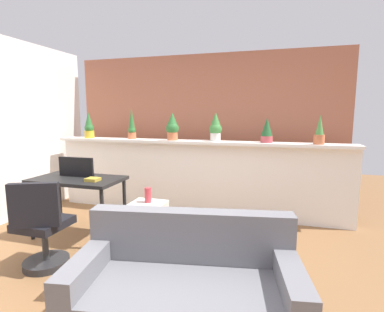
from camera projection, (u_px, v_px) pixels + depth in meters
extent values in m
plane|color=brown|center=(135.00, 283.00, 2.70)|extent=(12.00, 12.00, 0.00)
cube|color=white|center=(194.00, 179.00, 4.52)|extent=(4.51, 0.16, 1.09)
cube|color=white|center=(194.00, 142.00, 4.40)|extent=(4.51, 0.32, 0.04)
cube|color=#AD664C|center=(204.00, 131.00, 4.99)|extent=(4.51, 0.10, 2.50)
cylinder|color=gold|center=(89.00, 134.00, 4.85)|extent=(0.16, 0.16, 0.12)
sphere|color=#2D7033|center=(89.00, 128.00, 4.84)|extent=(0.14, 0.14, 0.14)
cone|color=#2D7033|center=(89.00, 119.00, 4.82)|extent=(0.12, 0.12, 0.23)
cylinder|color=#C66B42|center=(132.00, 136.00, 4.70)|extent=(0.13, 0.13, 0.10)
sphere|color=#2D7033|center=(132.00, 130.00, 4.69)|extent=(0.12, 0.12, 0.12)
cone|color=#2D7033|center=(132.00, 118.00, 4.66)|extent=(0.10, 0.10, 0.33)
cylinder|color=#C66B42|center=(173.00, 136.00, 4.47)|extent=(0.16, 0.16, 0.12)
sphere|color=#2D7033|center=(172.00, 128.00, 4.45)|extent=(0.19, 0.19, 0.19)
cone|color=#2D7033|center=(172.00, 119.00, 4.43)|extent=(0.17, 0.17, 0.20)
cylinder|color=silver|center=(215.00, 137.00, 4.33)|extent=(0.15, 0.15, 0.12)
sphere|color=#3D843D|center=(216.00, 129.00, 4.31)|extent=(0.19, 0.19, 0.19)
cone|color=#3D843D|center=(216.00, 119.00, 4.29)|extent=(0.16, 0.16, 0.21)
cylinder|color=#B7474C|center=(267.00, 139.00, 4.11)|extent=(0.16, 0.16, 0.09)
cone|color=#235B2D|center=(267.00, 127.00, 4.09)|extent=(0.16, 0.16, 0.26)
cylinder|color=#C66B42|center=(319.00, 140.00, 3.87)|extent=(0.14, 0.14, 0.13)
cone|color=#4C9347|center=(320.00, 125.00, 3.84)|extent=(0.10, 0.10, 0.26)
cylinder|color=black|center=(31.00, 211.00, 3.59)|extent=(0.04, 0.04, 0.71)
cylinder|color=black|center=(103.00, 220.00, 3.31)|extent=(0.04, 0.04, 0.71)
cylinder|color=black|center=(60.00, 200.00, 4.07)|extent=(0.04, 0.04, 0.71)
cylinder|color=black|center=(125.00, 206.00, 3.79)|extent=(0.04, 0.04, 0.71)
cube|color=black|center=(77.00, 179.00, 3.64)|extent=(1.10, 0.60, 0.04)
cube|color=black|center=(76.00, 167.00, 3.71)|extent=(0.49, 0.04, 0.24)
cylinder|color=#262628|center=(47.00, 263.00, 3.00)|extent=(0.44, 0.44, 0.07)
cylinder|color=#333333|center=(45.00, 243.00, 2.97)|extent=(0.06, 0.06, 0.34)
cube|color=black|center=(44.00, 224.00, 2.94)|extent=(0.44, 0.44, 0.08)
cube|color=black|center=(34.00, 205.00, 2.71)|extent=(0.43, 0.24, 0.42)
cube|color=silver|center=(147.00, 224.00, 3.47)|extent=(0.40, 0.40, 0.50)
cube|color=black|center=(140.00, 230.00, 3.29)|extent=(0.28, 0.04, 0.28)
cylinder|color=#CC3D47|center=(148.00, 195.00, 3.46)|extent=(0.08, 0.08, 0.18)
cube|color=gold|center=(93.00, 179.00, 3.47)|extent=(0.15, 0.14, 0.04)
cube|color=slate|center=(185.00, 308.00, 2.05)|extent=(1.67, 1.01, 0.40)
cube|color=slate|center=(190.00, 235.00, 2.29)|extent=(1.56, 0.42, 0.40)
cube|color=slate|center=(88.00, 264.00, 2.09)|extent=(0.29, 0.78, 0.16)
cube|color=slate|center=(291.00, 277.00, 1.93)|extent=(0.29, 0.78, 0.16)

